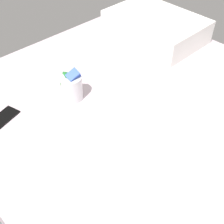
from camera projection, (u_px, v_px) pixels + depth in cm
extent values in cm
cube|color=silver|center=(166.00, 135.00, 124.88)|extent=(180.00, 140.00, 18.00)
cylinder|color=silver|center=(72.00, 88.00, 125.45)|extent=(9.00, 9.00, 11.00)
cube|color=orange|center=(73.00, 92.00, 127.05)|extent=(5.73, 6.10, 3.15)
cube|color=#268C33|center=(68.00, 87.00, 126.34)|extent=(4.72, 4.72, 5.30)
cube|color=yellow|center=(76.00, 83.00, 124.69)|extent=(6.74, 7.57, 5.20)
cube|color=#268C33|center=(68.00, 78.00, 124.08)|extent=(5.36, 6.14, 6.05)
cube|color=blue|center=(73.00, 76.00, 121.59)|extent=(5.70, 6.77, 7.10)
cube|color=black|center=(2.00, 119.00, 118.87)|extent=(10.52, 15.36, 0.80)
cube|color=white|center=(155.00, 27.00, 163.83)|extent=(52.00, 36.00, 13.00)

